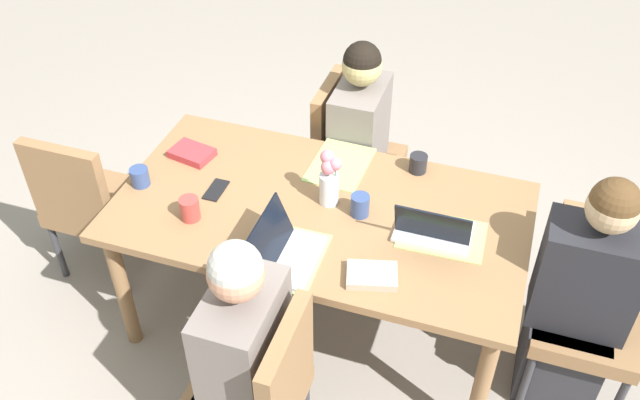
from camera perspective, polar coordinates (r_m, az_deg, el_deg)
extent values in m
plane|color=gray|center=(3.58, 0.00, -9.75)|extent=(10.00, 10.00, 0.00)
cube|color=olive|center=(3.06, 0.00, -1.00)|extent=(1.82, 0.98, 0.04)
cylinder|color=olive|center=(3.36, -16.00, -7.17)|extent=(0.07, 0.07, 0.71)
cylinder|color=olive|center=(2.98, 13.21, -14.83)|extent=(0.07, 0.07, 0.71)
cylinder|color=olive|center=(3.86, -9.83, 1.30)|extent=(0.07, 0.07, 0.71)
cylinder|color=olive|center=(3.53, 15.14, -4.15)|extent=(0.07, 0.07, 0.71)
cube|color=olive|center=(3.85, 3.35, 2.84)|extent=(0.44, 0.44, 0.08)
cube|color=olive|center=(3.73, 0.69, 6.63)|extent=(0.06, 0.42, 0.45)
cylinder|color=#333338|center=(4.10, 6.51, 1.36)|extent=(0.04, 0.04, 0.37)
cylinder|color=#333338|center=(3.82, 5.18, -2.05)|extent=(0.04, 0.04, 0.37)
cylinder|color=#333338|center=(4.17, 1.44, 2.41)|extent=(0.04, 0.04, 0.37)
cylinder|color=#333338|center=(3.89, -0.23, -0.86)|extent=(0.04, 0.04, 0.37)
cube|color=#2D2D33|center=(3.92, 3.01, 0.19)|extent=(0.36, 0.34, 0.45)
cube|color=slate|center=(3.63, 3.26, 5.92)|extent=(0.24, 0.40, 0.50)
sphere|color=tan|center=(3.43, 3.50, 11.01)|extent=(0.20, 0.20, 0.20)
sphere|color=black|center=(3.42, 3.52, 11.44)|extent=(0.19, 0.19, 0.19)
cube|color=olive|center=(3.23, 21.09, -9.72)|extent=(0.44, 0.44, 0.08)
cube|color=olive|center=(3.18, 22.33, -4.10)|extent=(0.42, 0.06, 0.45)
cylinder|color=#333338|center=(3.26, 16.66, -14.12)|extent=(0.04, 0.04, 0.37)
cylinder|color=#333338|center=(3.56, 23.37, -10.36)|extent=(0.04, 0.04, 0.37)
cylinder|color=#333338|center=(3.50, 17.27, -9.21)|extent=(0.04, 0.04, 0.37)
cube|color=#2D2D33|center=(3.36, 19.32, -11.57)|extent=(0.34, 0.36, 0.45)
cube|color=#232328|center=(3.02, 21.27, -5.95)|extent=(0.40, 0.24, 0.50)
sphere|color=tan|center=(2.78, 23.07, -0.65)|extent=(0.20, 0.20, 0.20)
sphere|color=#51381E|center=(2.76, 23.23, -0.18)|extent=(0.19, 0.19, 0.19)
cube|color=olive|center=(2.55, -2.80, -14.14)|extent=(0.06, 0.42, 0.45)
cylinder|color=#333338|center=(3.15, -7.93, -14.72)|extent=(0.04, 0.04, 0.37)
cube|color=slate|center=(2.62, -6.32, -11.66)|extent=(0.24, 0.40, 0.50)
sphere|color=tan|center=(2.34, -6.97, -6.08)|extent=(0.20, 0.20, 0.20)
sphere|color=beige|center=(2.32, -7.03, -5.57)|extent=(0.19, 0.19, 0.19)
cube|color=olive|center=(3.77, -17.72, -0.29)|extent=(0.44, 0.44, 0.08)
cube|color=olive|center=(3.50, -20.20, 1.07)|extent=(0.42, 0.06, 0.45)
cylinder|color=#333338|center=(4.12, -17.91, -0.47)|extent=(0.04, 0.04, 0.37)
cylinder|color=#333338|center=(3.94, -13.32, -1.63)|extent=(0.04, 0.04, 0.37)
cylinder|color=#333338|center=(3.91, -20.84, -3.93)|extent=(0.04, 0.04, 0.37)
cylinder|color=#333338|center=(3.72, -16.12, -5.35)|extent=(0.04, 0.04, 0.37)
cylinder|color=silver|center=(3.03, 0.75, 0.94)|extent=(0.09, 0.09, 0.15)
sphere|color=#DB7584|center=(2.94, 1.30, 2.99)|extent=(0.06, 0.06, 0.06)
cylinder|color=#477A3D|center=(2.96, 1.29, 2.50)|extent=(0.01, 0.01, 0.06)
sphere|color=#DB7584|center=(2.96, 0.61, 3.59)|extent=(0.06, 0.06, 0.06)
cylinder|color=#477A3D|center=(2.98, 0.61, 2.97)|extent=(0.01, 0.01, 0.08)
sphere|color=#DB7584|center=(2.96, 0.71, 2.74)|extent=(0.07, 0.07, 0.07)
cylinder|color=#477A3D|center=(2.97, 0.70, 2.40)|extent=(0.01, 0.01, 0.05)
cube|color=#9EBC66|center=(3.29, 1.65, 2.96)|extent=(0.27, 0.37, 0.00)
cube|color=#9EBC66|center=(2.96, 10.04, -2.89)|extent=(0.37, 0.27, 0.00)
cube|color=#9EBC66|center=(2.82, -2.54, -4.80)|extent=(0.27, 0.36, 0.00)
cube|color=silver|center=(2.81, -2.59, -4.80)|extent=(0.22, 0.32, 0.02)
cube|color=black|center=(2.76, -4.10, -2.96)|extent=(0.08, 0.31, 0.19)
cube|color=silver|center=(2.96, 9.38, -2.60)|extent=(0.32, 0.22, 0.02)
cube|color=black|center=(2.83, 9.29, -2.09)|extent=(0.31, 0.07, 0.19)
cylinder|color=#33477A|center=(3.26, -14.68, 1.87)|extent=(0.09, 0.09, 0.09)
cylinder|color=#232328|center=(3.26, 8.12, 3.02)|extent=(0.08, 0.08, 0.09)
cylinder|color=#33477A|center=(2.99, 3.33, -0.43)|extent=(0.08, 0.08, 0.10)
cylinder|color=#AD3D38|center=(3.02, -10.72, -0.71)|extent=(0.09, 0.09, 0.10)
cube|color=#B73338|center=(3.39, -10.55, 3.84)|extent=(0.22, 0.17, 0.04)
cube|color=#B2A38E|center=(2.74, 4.32, -6.25)|extent=(0.23, 0.19, 0.03)
cube|color=black|center=(3.18, -8.59, 0.83)|extent=(0.07, 0.15, 0.01)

